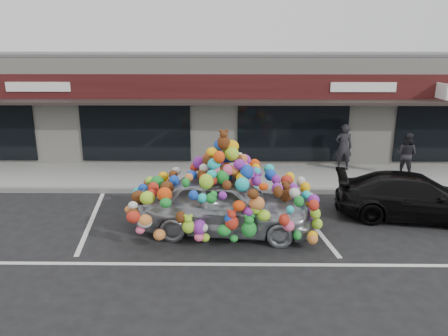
{
  "coord_description": "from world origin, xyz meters",
  "views": [
    {
      "loc": [
        0.59,
        -10.94,
        4.66
      ],
      "look_at": [
        0.44,
        1.4,
        1.16
      ],
      "focal_mm": 35.0,
      "sensor_mm": 36.0,
      "label": 1
    }
  ],
  "objects_px": {
    "black_sedan": "(415,197)",
    "pedestrian_b": "(406,154)",
    "pedestrian_a": "(344,147)",
    "toy_car": "(225,198)"
  },
  "relations": [
    {
      "from": "pedestrian_b",
      "to": "black_sedan",
      "type": "bearing_deg",
      "value": 113.37
    },
    {
      "from": "black_sedan",
      "to": "pedestrian_b",
      "type": "bearing_deg",
      "value": -7.58
    },
    {
      "from": "black_sedan",
      "to": "pedestrian_a",
      "type": "height_order",
      "value": "pedestrian_a"
    },
    {
      "from": "black_sedan",
      "to": "toy_car",
      "type": "bearing_deg",
      "value": 110.27
    },
    {
      "from": "pedestrian_b",
      "to": "toy_car",
      "type": "bearing_deg",
      "value": 76.71
    },
    {
      "from": "toy_car",
      "to": "pedestrian_a",
      "type": "bearing_deg",
      "value": -32.86
    },
    {
      "from": "toy_car",
      "to": "pedestrian_b",
      "type": "relative_size",
      "value": 3.14
    },
    {
      "from": "toy_car",
      "to": "pedestrian_a",
      "type": "height_order",
      "value": "toy_car"
    },
    {
      "from": "black_sedan",
      "to": "pedestrian_b",
      "type": "xyz_separation_m",
      "value": [
        1.15,
        3.66,
        0.3
      ]
    },
    {
      "from": "black_sedan",
      "to": "pedestrian_b",
      "type": "distance_m",
      "value": 3.85
    }
  ]
}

